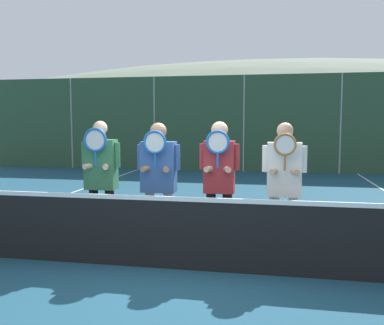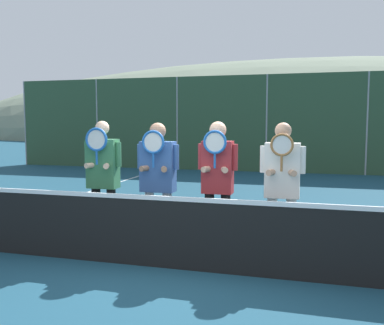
# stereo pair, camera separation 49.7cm
# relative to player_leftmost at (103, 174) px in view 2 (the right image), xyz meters

# --- Properties ---
(ground_plane) EXTENTS (120.00, 120.00, 0.00)m
(ground_plane) POSITION_rel_player_leftmost_xyz_m (1.30, -0.57, -1.09)
(ground_plane) COLOR navy
(hill_distant) EXTENTS (95.22, 52.90, 18.51)m
(hill_distant) POSITION_rel_player_leftmost_xyz_m (1.30, 51.56, -1.09)
(hill_distant) COLOR slate
(hill_distant) RESTS_ON ground_plane
(clubhouse_building) EXTENTS (16.62, 5.50, 3.34)m
(clubhouse_building) POSITION_rel_player_leftmost_xyz_m (0.39, 19.31, 0.60)
(clubhouse_building) COLOR tan
(clubhouse_building) RESTS_ON ground_plane
(fence_back) EXTENTS (20.56, 0.06, 3.55)m
(fence_back) POSITION_rel_player_leftmost_xyz_m (1.30, 10.24, 0.68)
(fence_back) COLOR gray
(fence_back) RESTS_ON ground_plane
(tennis_net) EXTENTS (10.86, 0.09, 1.02)m
(tennis_net) POSITION_rel_player_leftmost_xyz_m (1.30, -0.57, -0.62)
(tennis_net) COLOR gray
(tennis_net) RESTS_ON ground_plane
(court_line_left_sideline) EXTENTS (0.05, 16.00, 0.01)m
(court_line_left_sideline) POSITION_rel_player_leftmost_xyz_m (-2.74, 2.43, -1.09)
(court_line_left_sideline) COLOR white
(court_line_left_sideline) RESTS_ON ground_plane
(player_leftmost) EXTENTS (0.57, 0.34, 1.86)m
(player_leftmost) POSITION_rel_player_leftmost_xyz_m (0.00, 0.00, 0.00)
(player_leftmost) COLOR black
(player_leftmost) RESTS_ON ground_plane
(player_center_left) EXTENTS (0.61, 0.34, 1.83)m
(player_center_left) POSITION_rel_player_leftmost_xyz_m (0.85, -0.01, 0.01)
(player_center_left) COLOR white
(player_center_left) RESTS_ON ground_plane
(player_center_right) EXTENTS (0.54, 0.34, 1.85)m
(player_center_right) POSITION_rel_player_leftmost_xyz_m (1.68, 0.02, 0.00)
(player_center_right) COLOR black
(player_center_right) RESTS_ON ground_plane
(player_rightmost) EXTENTS (0.57, 0.34, 1.83)m
(player_rightmost) POSITION_rel_player_leftmost_xyz_m (2.54, -0.04, -0.02)
(player_rightmost) COLOR white
(player_rightmost) RESTS_ON ground_plane
(car_far_left) EXTENTS (4.30, 2.06, 1.88)m
(car_far_left) POSITION_rel_player_leftmost_xyz_m (-5.33, 13.22, -0.14)
(car_far_left) COLOR navy
(car_far_left) RESTS_ON ground_plane
(car_left_of_center) EXTENTS (4.20, 2.04, 1.74)m
(car_left_of_center) POSITION_rel_player_leftmost_xyz_m (-0.32, 13.15, -0.20)
(car_left_of_center) COLOR #B2B7BC
(car_left_of_center) RESTS_ON ground_plane
(car_center) EXTENTS (4.19, 2.10, 1.81)m
(car_center) POSITION_rel_player_leftmost_xyz_m (4.63, 13.13, -0.17)
(car_center) COLOR #B2B7BC
(car_center) RESTS_ON ground_plane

